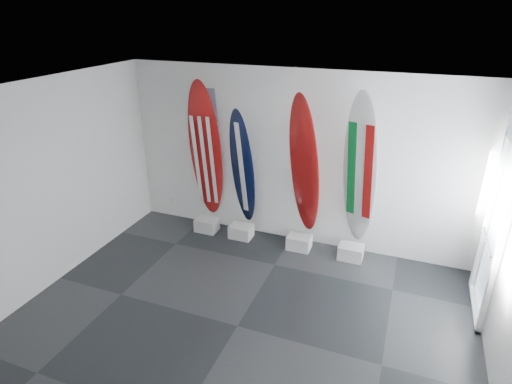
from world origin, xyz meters
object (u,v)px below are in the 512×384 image
at_px(surfboard_italy, 360,171).
at_px(surfboard_usa, 206,152).
at_px(surfboard_swiss, 304,167).
at_px(surfboard_navy, 242,168).

bearing_deg(surfboard_italy, surfboard_usa, -160.82).
xyz_separation_m(surfboard_swiss, surfboard_italy, (0.89, 0.00, 0.05)).
distance_m(surfboard_usa, surfboard_swiss, 1.79).
xyz_separation_m(surfboard_usa, surfboard_italy, (2.67, 0.00, -0.00)).
relative_size(surfboard_swiss, surfboard_italy, 0.97).
distance_m(surfboard_usa, surfboard_italy, 2.67).
bearing_deg(surfboard_usa, surfboard_italy, -4.76).
xyz_separation_m(surfboard_navy, surfboard_swiss, (1.09, 0.00, 0.17)).
height_order(surfboard_usa, surfboard_swiss, surfboard_usa).
relative_size(surfboard_usa, surfboard_navy, 1.20).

